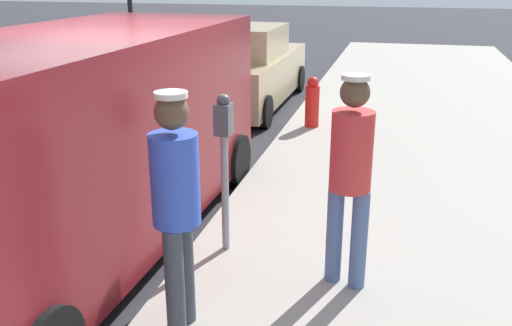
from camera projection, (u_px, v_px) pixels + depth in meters
ground_plane at (134, 217)px, 6.48m from camera, size 80.00×80.00×0.00m
sidewalk_slab at (452, 246)px, 5.63m from camera, size 5.00×32.00×0.15m
parking_meter_near at (224, 147)px, 5.10m from camera, size 0.14×0.18×1.52m
pedestrian_in_red at (351, 169)px, 4.50m from camera, size 0.35×0.34×1.80m
pedestrian_in_blue at (176, 200)px, 3.89m from camera, size 0.34×0.36×1.81m
parked_van at (79, 137)px, 5.48m from camera, size 2.24×5.25×2.15m
parked_sedan_ahead at (242, 70)px, 11.56m from camera, size 1.97×4.41×1.65m
fire_hydrant at (312, 103)px, 9.52m from camera, size 0.24×0.24×0.86m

